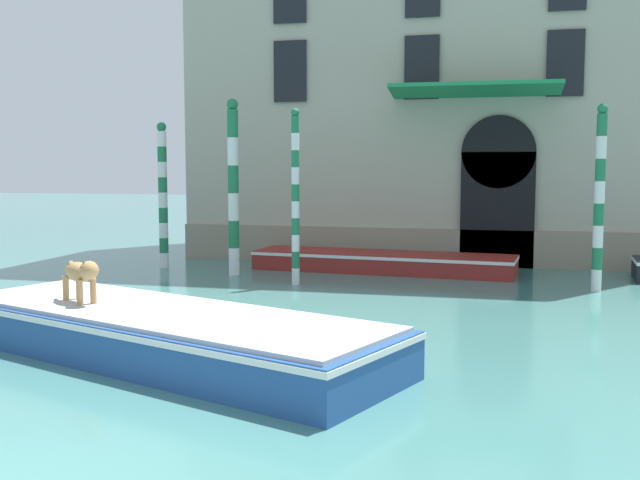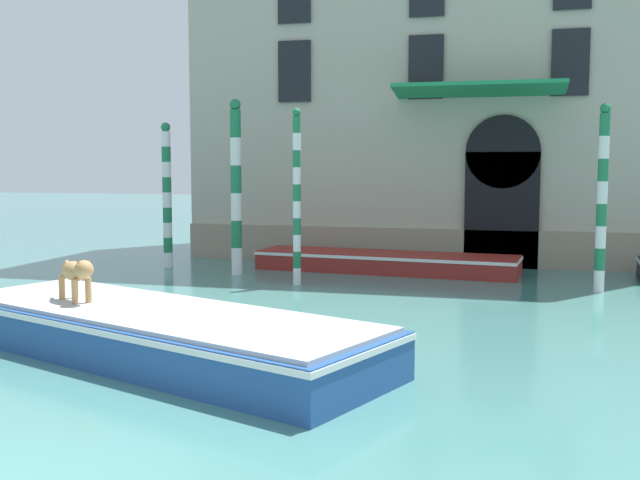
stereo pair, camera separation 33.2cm
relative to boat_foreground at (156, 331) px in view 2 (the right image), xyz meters
name	(u,v)px [view 2 (the right image)]	position (x,y,z in m)	size (l,w,h in m)	color
palazzo_left	(439,13)	(2.58, 14.01, 7.06)	(14.00, 7.40, 14.90)	#B2A893
boat_foreground	(156,331)	(0.00, 0.00, 0.00)	(7.67, 4.79, 0.70)	#234C8C
dog_on_deck	(76,272)	(-1.44, 0.23, 0.78)	(0.89, 0.70, 0.69)	tan
boat_moored_near_palazzo	(386,262)	(1.78, 9.43, -0.11)	(6.95, 2.21, 0.50)	maroon
mooring_pole_0	(236,187)	(-1.79, 7.94, 1.86)	(0.28, 0.28, 4.42)	white
mooring_pole_1	(297,197)	(0.13, 6.84, 1.68)	(0.19, 0.19, 4.08)	white
mooring_pole_2	(167,195)	(-4.10, 8.76, 1.61)	(0.25, 0.25, 3.92)	white
mooring_pole_3	(602,198)	(6.85, 7.51, 1.70)	(0.23, 0.23, 4.11)	white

